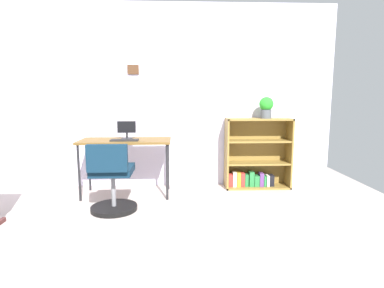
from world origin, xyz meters
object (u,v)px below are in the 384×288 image
at_px(desk, 126,144).
at_px(keyboard, 125,140).
at_px(monitor, 127,130).
at_px(potted_plant_on_shelf, 266,107).
at_px(bookshelf_low, 256,157).
at_px(office_chair, 112,182).

relative_size(desk, keyboard, 3.36).
bearing_deg(monitor, potted_plant_on_shelf, 5.28).
bearing_deg(bookshelf_low, monitor, -172.50).
height_order(office_chair, bookshelf_low, bookshelf_low).
distance_m(office_chair, bookshelf_low, 2.05).
relative_size(desk, potted_plant_on_shelf, 3.94).
relative_size(monitor, potted_plant_on_shelf, 0.81).
distance_m(monitor, office_chair, 0.86).
xyz_separation_m(bookshelf_low, potted_plant_on_shelf, (0.11, -0.06, 0.71)).
height_order(desk, bookshelf_low, bookshelf_low).
bearing_deg(desk, office_chair, -95.19).
height_order(bookshelf_low, potted_plant_on_shelf, potted_plant_on_shelf).
bearing_deg(desk, keyboard, -85.72).
bearing_deg(monitor, keyboard, -90.04).
distance_m(bookshelf_low, potted_plant_on_shelf, 0.72).
bearing_deg(bookshelf_low, office_chair, -153.11).
bearing_deg(monitor, desk, -96.78).
xyz_separation_m(monitor, potted_plant_on_shelf, (1.87, 0.17, 0.29)).
xyz_separation_m(desk, potted_plant_on_shelf, (1.88, 0.25, 0.47)).
relative_size(monitor, office_chair, 0.30).
bearing_deg(bookshelf_low, keyboard, -166.57).
xyz_separation_m(monitor, office_chair, (-0.07, -0.69, -0.50)).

